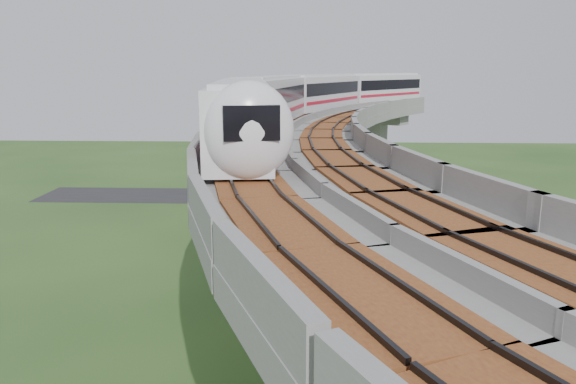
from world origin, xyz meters
The scene contains 15 objects.
ground centered at (0.00, 0.00, 0.00)m, with size 160.00×160.00×0.00m, color #28491D.
dirt_lot centered at (14.00, -2.00, 0.02)m, with size 18.00×26.00×0.04m, color gray.
asphalt_road centered at (0.00, 30.00, 0.01)m, with size 60.00×8.00×0.03m, color #232326.
viaduct centered at (3.84, 0.00, 9.05)m, with size 19.58×73.98×11.40m.
metro_train centered at (2.37, 15.42, 12.31)m, with size 20.11×59.19×3.64m.
fence centered at (9.75, 0.00, 0.75)m, with size 3.87×38.73×1.50m.
tree_0 centered at (12.33, 23.92, 2.24)m, with size 2.51×2.51×3.32m.
tree_1 centered at (9.82, 17.80, 2.21)m, with size 2.29×2.29×3.19m.
tree_2 centered at (7.41, 11.27, 2.18)m, with size 2.36×2.36×3.19m.
tree_3 centered at (7.24, 6.33, 1.79)m, with size 2.28×2.28×2.76m.
tree_4 centered at (6.42, 0.58, 1.87)m, with size 3.03×3.03×3.16m.
tree_5 centered at (6.80, -2.98, 1.94)m, with size 3.05×3.05×3.24m.
tree_6 centered at (6.38, -7.37, 1.63)m, with size 2.31×2.31×2.61m.
car_red centered at (14.41, -0.33, 0.72)m, with size 1.45×4.16×1.37m, color #A80F17.
car_dark centered at (10.42, 3.23, 0.67)m, with size 1.76×4.32×1.25m, color black.
Camera 1 is at (1.49, -33.80, 14.60)m, focal length 35.00 mm.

